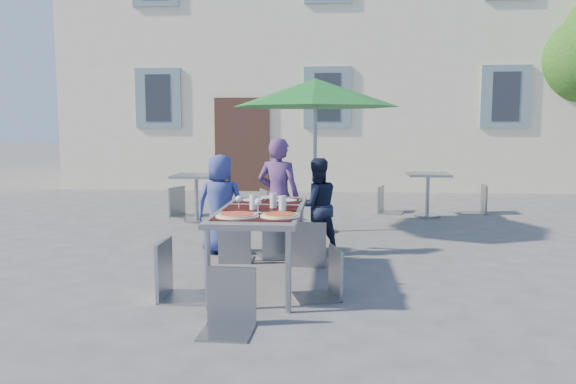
# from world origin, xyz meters

# --- Properties ---
(ground) EXTENTS (90.00, 90.00, 0.00)m
(ground) POSITION_xyz_m (0.00, 0.00, 0.00)
(ground) COLOR #4C4C4F
(ground) RESTS_ON ground
(building) EXTENTS (13.60, 8.20, 11.10)m
(building) POSITION_xyz_m (-0.00, 11.50, 4.85)
(building) COLOR beige
(building) RESTS_ON ground
(dining_table) EXTENTS (0.80, 1.85, 0.76)m
(dining_table) POSITION_xyz_m (-0.52, -0.27, 0.70)
(dining_table) COLOR #434347
(dining_table) RESTS_ON ground
(pizza_near_left) EXTENTS (0.38, 0.38, 0.03)m
(pizza_near_left) POSITION_xyz_m (-0.66, -0.81, 0.77)
(pizza_near_left) COLOR white
(pizza_near_left) RESTS_ON dining_table
(pizza_near_right) EXTENTS (0.35, 0.35, 0.03)m
(pizza_near_right) POSITION_xyz_m (-0.28, -0.78, 0.77)
(pizza_near_right) COLOR white
(pizza_near_right) RESTS_ON dining_table
(glassware) EXTENTS (0.50, 0.35, 0.15)m
(glassware) POSITION_xyz_m (-0.46, -0.38, 0.83)
(glassware) COLOR silver
(glassware) RESTS_ON dining_table
(place_settings) EXTENTS (0.63, 0.46, 0.01)m
(place_settings) POSITION_xyz_m (-0.50, 0.36, 0.76)
(place_settings) COLOR white
(place_settings) RESTS_ON dining_table
(child_0) EXTENTS (0.61, 0.41, 1.21)m
(child_0) POSITION_xyz_m (-1.18, 0.99, 0.61)
(child_0) COLOR #323F8A
(child_0) RESTS_ON ground
(child_1) EXTENTS (0.59, 0.46, 1.42)m
(child_1) POSITION_xyz_m (-0.47, 0.92, 0.71)
(child_1) COLOR #513267
(child_1) RESTS_ON ground
(child_2) EXTENTS (0.65, 0.51, 1.17)m
(child_2) POSITION_xyz_m (-0.02, 1.07, 0.58)
(child_2) COLOR #171E33
(child_2) RESTS_ON ground
(chair_0) EXTENTS (0.38, 0.39, 0.84)m
(chair_0) POSITION_xyz_m (-0.92, 0.56, 0.49)
(chair_0) COLOR gray
(chair_0) RESTS_ON ground
(chair_1) EXTENTS (0.59, 0.59, 1.03)m
(chair_1) POSITION_xyz_m (-0.45, 0.80, 0.61)
(chair_1) COLOR #90969B
(chair_1) RESTS_ON ground
(chair_2) EXTENTS (0.47, 0.48, 0.97)m
(chair_2) POSITION_xyz_m (-0.09, 0.48, 0.57)
(chair_2) COLOR gray
(chair_2) RESTS_ON ground
(chair_3) EXTENTS (0.45, 0.45, 1.00)m
(chair_3) POSITION_xyz_m (-1.23, -0.82, 0.59)
(chair_3) COLOR #92999D
(chair_3) RESTS_ON ground
(chair_4) EXTENTS (0.48, 0.48, 0.87)m
(chair_4) POSITION_xyz_m (0.13, -0.68, 0.50)
(chair_4) COLOR gray
(chair_4) RESTS_ON ground
(chair_5) EXTENTS (0.40, 0.41, 0.88)m
(chair_5) POSITION_xyz_m (-0.60, -1.55, 0.51)
(chair_5) COLOR gray
(chair_5) RESTS_ON ground
(patio_umbrella) EXTENTS (2.42, 2.42, 2.22)m
(patio_umbrella) POSITION_xyz_m (-0.09, 2.47, 2.00)
(patio_umbrella) COLOR #929499
(patio_umbrella) RESTS_ON ground
(cafe_table_0) EXTENTS (0.72, 0.72, 0.77)m
(cafe_table_0) POSITION_xyz_m (-2.04, 3.20, 0.53)
(cafe_table_0) COLOR #929499
(cafe_table_0) RESTS_ON ground
(bg_chair_l_0) EXTENTS (0.56, 0.56, 0.96)m
(bg_chair_l_0) POSITION_xyz_m (-2.43, 3.70, 0.56)
(bg_chair_l_0) COLOR gray
(bg_chair_l_0) RESTS_ON ground
(bg_chair_r_0) EXTENTS (0.56, 0.56, 0.94)m
(bg_chair_r_0) POSITION_xyz_m (-1.06, 3.47, 0.55)
(bg_chair_r_0) COLOR #90959B
(bg_chair_r_0) RESTS_ON ground
(cafe_table_1) EXTENTS (0.70, 0.70, 0.75)m
(cafe_table_1) POSITION_xyz_m (1.77, 3.99, 0.51)
(cafe_table_1) COLOR #929499
(cafe_table_1) RESTS_ON ground
(bg_chair_l_1) EXTENTS (0.51, 0.50, 0.91)m
(bg_chair_l_1) POSITION_xyz_m (1.12, 4.39, 0.53)
(bg_chair_l_1) COLOR gray
(bg_chair_l_1) RESTS_ON ground
(bg_chair_r_1) EXTENTS (0.45, 0.45, 0.96)m
(bg_chair_r_1) POSITION_xyz_m (2.74, 4.46, 0.57)
(bg_chair_r_1) COLOR gray
(bg_chair_r_1) RESTS_ON ground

